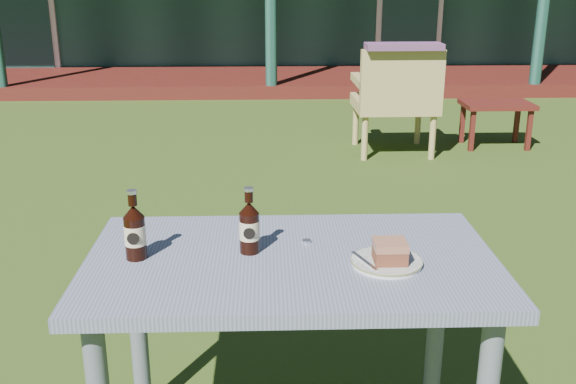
{
  "coord_description": "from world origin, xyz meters",
  "views": [
    {
      "loc": [
        -0.07,
        -3.4,
        1.52
      ],
      "look_at": [
        0.0,
        -1.3,
        0.82
      ],
      "focal_mm": 42.0,
      "sensor_mm": 36.0,
      "label": 1
    }
  ],
  "objects_px": {
    "cafe_table": "(291,288)",
    "armchair_left": "(397,95)",
    "cola_bottle_near": "(249,227)",
    "cola_bottle_far": "(135,232)",
    "side_table": "(497,109)",
    "plate": "(387,262)",
    "cake_slice": "(390,251)"
  },
  "relations": [
    {
      "from": "cafe_table",
      "to": "side_table",
      "type": "relative_size",
      "value": 2.0
    },
    {
      "from": "plate",
      "to": "cola_bottle_near",
      "type": "xyz_separation_m",
      "value": [
        -0.39,
        0.1,
        0.07
      ]
    },
    {
      "from": "cake_slice",
      "to": "armchair_left",
      "type": "relative_size",
      "value": 0.1
    },
    {
      "from": "cola_bottle_far",
      "to": "side_table",
      "type": "bearing_deg",
      "value": 58.76
    },
    {
      "from": "cola_bottle_far",
      "to": "armchair_left",
      "type": "xyz_separation_m",
      "value": [
        1.47,
        3.75,
        -0.29
      ]
    },
    {
      "from": "plate",
      "to": "cola_bottle_near",
      "type": "height_order",
      "value": "cola_bottle_near"
    },
    {
      "from": "cola_bottle_far",
      "to": "armchair_left",
      "type": "relative_size",
      "value": 0.23
    },
    {
      "from": "plate",
      "to": "side_table",
      "type": "relative_size",
      "value": 0.34
    },
    {
      "from": "cola_bottle_near",
      "to": "cake_slice",
      "type": "bearing_deg",
      "value": -15.7
    },
    {
      "from": "cake_slice",
      "to": "armchair_left",
      "type": "bearing_deg",
      "value": 78.94
    },
    {
      "from": "plate",
      "to": "cafe_table",
      "type": "bearing_deg",
      "value": 167.07
    },
    {
      "from": "cake_slice",
      "to": "side_table",
      "type": "height_order",
      "value": "cake_slice"
    },
    {
      "from": "cola_bottle_near",
      "to": "side_table",
      "type": "bearing_deg",
      "value": 62.14
    },
    {
      "from": "cola_bottle_near",
      "to": "cola_bottle_far",
      "type": "relative_size",
      "value": 0.97
    },
    {
      "from": "cola_bottle_near",
      "to": "side_table",
      "type": "xyz_separation_m",
      "value": [
        2.09,
        3.95,
        -0.46
      ]
    },
    {
      "from": "cake_slice",
      "to": "side_table",
      "type": "bearing_deg",
      "value": 67.4
    },
    {
      "from": "armchair_left",
      "to": "plate",
      "type": "bearing_deg",
      "value": -101.17
    },
    {
      "from": "cake_slice",
      "to": "cola_bottle_near",
      "type": "bearing_deg",
      "value": 164.3
    },
    {
      "from": "cola_bottle_near",
      "to": "cola_bottle_far",
      "type": "xyz_separation_m",
      "value": [
        -0.33,
        -0.03,
        0.0
      ]
    },
    {
      "from": "cafe_table",
      "to": "armchair_left",
      "type": "distance_m",
      "value": 3.9
    },
    {
      "from": "cake_slice",
      "to": "cola_bottle_near",
      "type": "height_order",
      "value": "cola_bottle_near"
    },
    {
      "from": "cola_bottle_near",
      "to": "armchair_left",
      "type": "height_order",
      "value": "cola_bottle_near"
    },
    {
      "from": "cafe_table",
      "to": "cola_bottle_far",
      "type": "relative_size",
      "value": 5.77
    },
    {
      "from": "cola_bottle_near",
      "to": "armchair_left",
      "type": "distance_m",
      "value": 3.9
    },
    {
      "from": "cafe_table",
      "to": "cola_bottle_near",
      "type": "distance_m",
      "value": 0.22
    },
    {
      "from": "armchair_left",
      "to": "cola_bottle_near",
      "type": "bearing_deg",
      "value": -107.13
    },
    {
      "from": "plate",
      "to": "armchair_left",
      "type": "relative_size",
      "value": 0.23
    },
    {
      "from": "cola_bottle_near",
      "to": "cola_bottle_far",
      "type": "height_order",
      "value": "cola_bottle_far"
    },
    {
      "from": "cafe_table",
      "to": "cola_bottle_far",
      "type": "height_order",
      "value": "cola_bottle_far"
    },
    {
      "from": "cola_bottle_far",
      "to": "plate",
      "type": "bearing_deg",
      "value": -5.4
    },
    {
      "from": "cake_slice",
      "to": "armchair_left",
      "type": "distance_m",
      "value": 3.91
    },
    {
      "from": "cake_slice",
      "to": "plate",
      "type": "bearing_deg",
      "value": 120.45
    }
  ]
}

